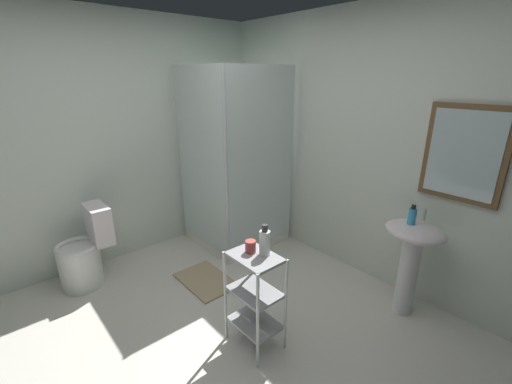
{
  "coord_description": "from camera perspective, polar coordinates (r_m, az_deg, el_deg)",
  "views": [
    {
      "loc": [
        1.65,
        -0.95,
        1.9
      ],
      "look_at": [
        -0.23,
        0.67,
        1.03
      ],
      "focal_mm": 23.35,
      "sensor_mm": 36.0,
      "label": 1
    }
  ],
  "objects": [
    {
      "name": "storage_cart",
      "position": [
        2.47,
        -0.2,
        -16.97
      ],
      "size": [
        0.38,
        0.28,
        0.74
      ],
      "color": "silver",
      "rests_on": "ground_plane"
    },
    {
      "name": "lotion_bottle_white",
      "position": [
        2.27,
        1.5,
        -8.54
      ],
      "size": [
        0.07,
        0.07,
        0.22
      ],
      "color": "white",
      "rests_on": "storage_cart"
    },
    {
      "name": "hand_soap_bottle",
      "position": [
        2.83,
        25.19,
        -3.7
      ],
      "size": [
        0.06,
        0.06,
        0.16
      ],
      "color": "#389ED1",
      "rests_on": "pedestal_sink"
    },
    {
      "name": "pedestal_sink",
      "position": [
        2.96,
        25.12,
        -9.08
      ],
      "size": [
        0.46,
        0.37,
        0.81
      ],
      "color": "white",
      "rests_on": "ground_plane"
    },
    {
      "name": "wall_left",
      "position": [
        3.69,
        -25.42,
        7.38
      ],
      "size": [
        0.1,
        4.2,
        2.5
      ],
      "primitive_type": "cube",
      "color": "silver",
      "rests_on": "ground_plane"
    },
    {
      "name": "toilet",
      "position": [
        3.56,
        -27.24,
        -9.42
      ],
      "size": [
        0.37,
        0.49,
        0.76
      ],
      "color": "white",
      "rests_on": "ground_plane"
    },
    {
      "name": "ground_plane",
      "position": [
        2.7,
        -8.51,
        -25.94
      ],
      "size": [
        4.2,
        4.2,
        0.02
      ],
      "primitive_type": "cube",
      "color": "silver"
    },
    {
      "name": "shower_stall",
      "position": [
        3.85,
        -3.72,
        -2.56
      ],
      "size": [
        0.92,
        0.92,
        2.0
      ],
      "color": "white",
      "rests_on": "ground_plane"
    },
    {
      "name": "sink_faucet",
      "position": [
        2.95,
        26.88,
        -3.43
      ],
      "size": [
        0.03,
        0.03,
        0.1
      ],
      "primitive_type": "cylinder",
      "color": "silver",
      "rests_on": "pedestal_sink"
    },
    {
      "name": "rinse_cup",
      "position": [
        2.33,
        -0.95,
        -9.32
      ],
      "size": [
        0.07,
        0.07,
        0.09
      ],
      "primitive_type": "cylinder",
      "color": "#B24742",
      "rests_on": "storage_cart"
    },
    {
      "name": "bath_mat",
      "position": [
        3.39,
        -8.59,
        -14.71
      ],
      "size": [
        0.6,
        0.4,
        0.02
      ],
      "primitive_type": "cube",
      "color": "tan",
      "rests_on": "ground_plane"
    },
    {
      "name": "wall_back",
      "position": [
        3.31,
        18.6,
        7.09
      ],
      "size": [
        4.2,
        0.14,
        2.5
      ],
      "color": "silver",
      "rests_on": "ground_plane"
    }
  ]
}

